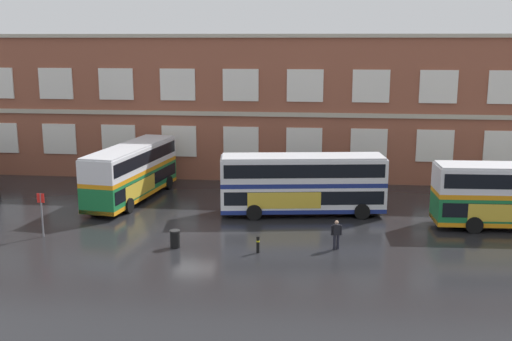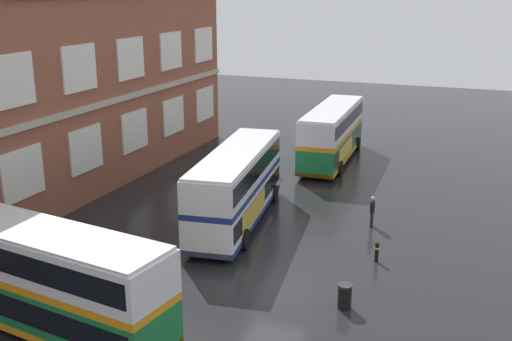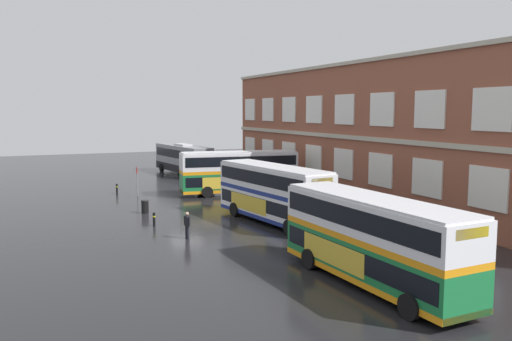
% 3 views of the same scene
% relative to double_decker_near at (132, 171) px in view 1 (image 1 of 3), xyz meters
% --- Properties ---
extents(ground_plane, '(120.00, 120.00, 0.00)m').
position_rel_double_decker_near_xyz_m(ground_plane, '(6.13, -4.96, -2.15)').
color(ground_plane, black).
extents(brick_terminal_building, '(47.10, 8.19, 12.09)m').
position_rel_double_decker_near_xyz_m(brick_terminal_building, '(7.15, 11.02, 3.75)').
color(brick_terminal_building, brown).
rests_on(brick_terminal_building, ground).
extents(double_decker_near, '(4.05, 11.25, 4.07)m').
position_rel_double_decker_near_xyz_m(double_decker_near, '(0.00, 0.00, 0.00)').
color(double_decker_near, '#197038').
rests_on(double_decker_near, ground).
extents(double_decker_middle, '(11.25, 4.09, 4.07)m').
position_rel_double_decker_near_xyz_m(double_decker_middle, '(12.63, -2.45, 0.00)').
color(double_decker_middle, silver).
rests_on(double_decker_middle, ground).
extents(waiting_passenger, '(0.64, 0.33, 1.70)m').
position_rel_double_decker_near_xyz_m(waiting_passenger, '(14.83, -9.39, -1.22)').
color(waiting_passenger, black).
rests_on(waiting_passenger, ground).
extents(bus_stand_flag, '(0.44, 0.10, 2.70)m').
position_rel_double_decker_near_xyz_m(bus_stand_flag, '(-2.70, -9.11, -0.51)').
color(bus_stand_flag, slate).
rests_on(bus_stand_flag, ground).
extents(station_litter_bin, '(0.60, 0.60, 1.03)m').
position_rel_double_decker_near_xyz_m(station_litter_bin, '(5.67, -10.13, -1.63)').
color(station_litter_bin, black).
rests_on(station_litter_bin, ground).
extents(safety_bollard_west, '(0.19, 0.19, 0.95)m').
position_rel_double_decker_near_xyz_m(safety_bollard_west, '(10.48, -10.50, -1.66)').
color(safety_bollard_west, black).
rests_on(safety_bollard_west, ground).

